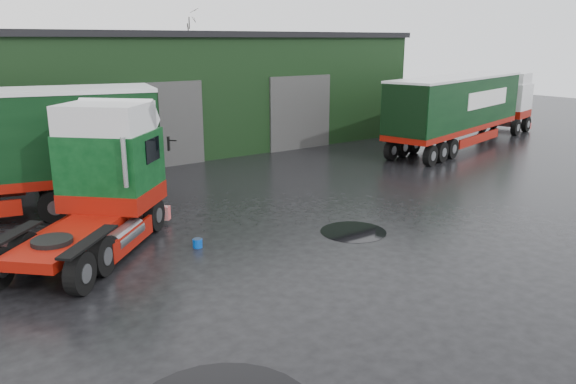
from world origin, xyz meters
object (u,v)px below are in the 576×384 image
object	(u,v)px
warehouse	(118,91)
wash_bucket	(198,243)
lorry_right	(456,113)
hero_tractor	(81,185)
tree_back_b	(176,68)

from	to	relation	value
warehouse	wash_bucket	world-z (taller)	warehouse
lorry_right	hero_tractor	bearing A→B (deg)	-92.43
hero_tractor	lorry_right	world-z (taller)	hero_tractor
hero_tractor	wash_bucket	distance (m)	3.64
warehouse	wash_bucket	size ratio (longest dim) A/B	115.24
warehouse	wash_bucket	bearing A→B (deg)	-102.39
lorry_right	wash_bucket	size ratio (longest dim) A/B	54.33
tree_back_b	warehouse	bearing A→B (deg)	-128.66
warehouse	tree_back_b	world-z (taller)	tree_back_b
hero_tractor	tree_back_b	bearing A→B (deg)	104.47
tree_back_b	wash_bucket	bearing A→B (deg)	-113.59
warehouse	hero_tractor	distance (m)	16.84
lorry_right	wash_bucket	xyz separation A→B (m)	(-18.67, -5.73, -1.88)
wash_bucket	tree_back_b	distance (m)	29.39
lorry_right	tree_back_b	distance (m)	22.20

